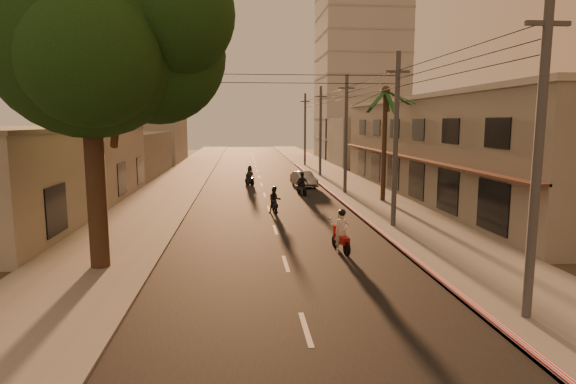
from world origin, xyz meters
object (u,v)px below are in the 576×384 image
scooter_mid_a (275,201)px  palm_tree (386,97)px  broadleaf_tree (100,37)px  scooter_mid_b (302,185)px  scooter_far_a (250,176)px  scooter_red (341,233)px  parked_car (304,179)px

scooter_mid_a → palm_tree: bearing=18.7°
broadleaf_tree → scooter_mid_b: bearing=61.6°
palm_tree → scooter_far_a: (-9.02, 9.85, -6.36)m
palm_tree → broadleaf_tree: bearing=-136.5°
scooter_red → scooter_mid_b: bearing=78.7°
scooter_mid_b → scooter_far_a: bearing=107.4°
palm_tree → scooter_mid_a: (-7.71, -3.27, -6.40)m
scooter_mid_a → parked_car: scooter_mid_a is taller
scooter_mid_b → scooter_far_a: (-3.83, 6.27, -0.02)m
scooter_mid_a → scooter_far_a: (-1.31, 13.13, 0.05)m
palm_tree → scooter_red: (-5.48, -12.47, -6.32)m
scooter_mid_b → parked_car: bearing=67.3°
scooter_red → scooter_mid_b: size_ratio=1.06×
scooter_mid_a → scooter_mid_b: scooter_mid_b is taller
broadleaf_tree → scooter_red: 11.99m
broadleaf_tree → scooter_mid_a: 14.81m
palm_tree → scooter_red: palm_tree is taller
scooter_red → palm_tree: bearing=56.0°
scooter_mid_a → scooter_far_a: 13.19m
parked_car → scooter_red: bearing=-103.9°
palm_tree → scooter_red: bearing=-113.7°
scooter_mid_b → parked_car: (0.76, 4.91, -0.17)m
palm_tree → scooter_mid_b: bearing=145.4°
palm_tree → scooter_mid_a: bearing=-157.0°
scooter_far_a → scooter_mid_a: bearing=-107.7°
scooter_mid_b → scooter_far_a: 7.35m
scooter_red → scooter_mid_b: 16.06m
scooter_far_a → parked_car: (4.59, -1.36, -0.15)m
broadleaf_tree → scooter_far_a: bearing=76.7°
broadleaf_tree → parked_car: size_ratio=2.96×
scooter_mid_b → scooter_red: bearing=-105.0°
scooter_red → parked_car: (1.05, 20.97, -0.18)m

